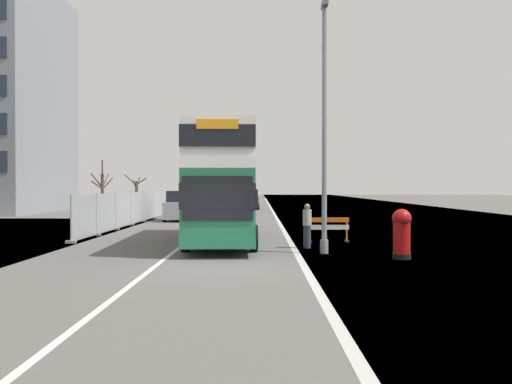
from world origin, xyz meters
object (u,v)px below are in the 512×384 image
Objects in this scene: car_receding_far at (250,200)px; pedestrian_at_kerb at (307,226)px; double_decker_bus at (222,184)px; lamppost_foreground at (324,134)px; car_receding_mid at (191,202)px; roadworks_barrier at (328,227)px; car_oncoming_near at (181,207)px; red_pillar_postbox at (402,231)px.

pedestrian_at_kerb is (2.83, -34.67, -0.12)m from car_receding_far.
car_receding_far is (0.65, 32.42, -1.54)m from double_decker_bus.
lamppost_foreground is 2.28× the size of car_receding_mid.
lamppost_foreground reaches higher than pedestrian_at_kerb.
car_receding_far is (5.06, 8.89, 0.00)m from car_receding_mid.
roadworks_barrier is (4.60, -0.12, -1.87)m from double_decker_bus.
car_receding_mid reaches higher than pedestrian_at_kerb.
car_oncoming_near reaches higher than pedestrian_at_kerb.
car_receding_mid is (-9.01, 23.66, 0.33)m from roadworks_barrier.
red_pillar_postbox is (6.35, -5.26, -1.62)m from double_decker_bus.
lamppost_foreground is 5.26m from roadworks_barrier.
lamppost_foreground is 5.21× the size of pedestrian_at_kerb.
double_decker_bus is 2.58× the size of car_oncoming_near.
pedestrian_at_kerb is at bearing 133.58° from red_pillar_postbox.
red_pillar_postbox is at bearing -46.42° from pedestrian_at_kerb.
pedestrian_at_kerb is (-0.46, 1.64, -3.41)m from lamppost_foreground.
lamppost_foreground is 5.43× the size of red_pillar_postbox.
lamppost_foreground reaches higher than car_oncoming_near.
car_oncoming_near reaches higher than roadworks_barrier.
car_oncoming_near is (-3.95, 14.18, -1.55)m from double_decker_bus.
double_decker_bus is 2.55× the size of car_receding_far.
pedestrian_at_kerb is (7.43, -16.42, -0.11)m from car_oncoming_near.
pedestrian_at_kerb is at bearing 105.75° from lamppost_foreground.
car_oncoming_near is at bearing 117.91° from red_pillar_postbox.
pedestrian_at_kerb reaches higher than red_pillar_postbox.
car_receding_far is (-3.29, 36.31, -3.29)m from lamppost_foreground.
pedestrian_at_kerb is at bearing -32.81° from double_decker_bus.
roadworks_barrier is at bearing -59.14° from car_oncoming_near.
lamppost_foreground reaches higher than car_receding_mid.
red_pillar_postbox is 0.38× the size of car_oncoming_near.
red_pillar_postbox is at bearing -39.63° from double_decker_bus.
car_receding_far is at bearing 75.86° from car_oncoming_near.
pedestrian_at_kerb is at bearing -72.99° from car_receding_mid.
car_oncoming_near is 1.09× the size of car_receding_mid.
lamppost_foreground is 5.06× the size of roadworks_barrier.
car_receding_mid is at bearing 100.61° from double_decker_bus.
car_receding_far reaches higher than roadworks_barrier.
double_decker_bus is at bearing -74.45° from car_oncoming_near.
roadworks_barrier is 32.78m from car_receding_far.
car_receding_mid is (-8.35, 27.42, -3.29)m from lamppost_foreground.
car_receding_mid is 10.23m from car_receding_far.
roadworks_barrier is (-1.75, 5.14, -0.24)m from red_pillar_postbox.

